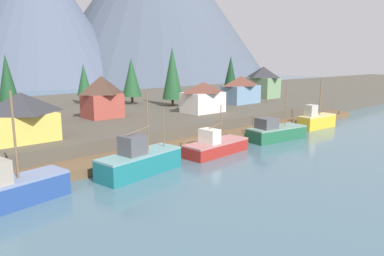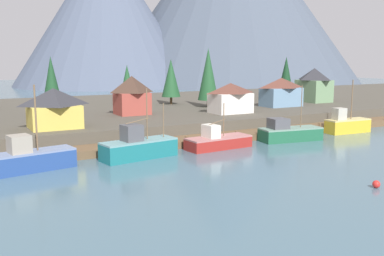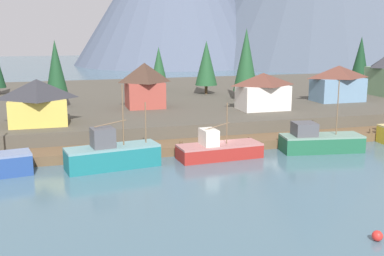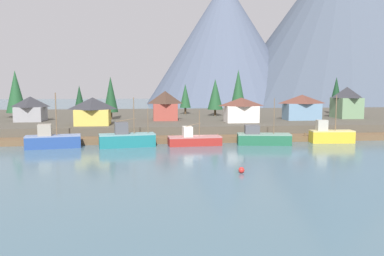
{
  "view_description": "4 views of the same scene",
  "coord_description": "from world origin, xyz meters",
  "px_view_note": "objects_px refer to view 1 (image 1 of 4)",
  "views": [
    {
      "loc": [
        -31.19,
        -31.53,
        11.27
      ],
      "look_at": [
        -1.21,
        1.42,
        2.82
      ],
      "focal_mm": 33.81,
      "sensor_mm": 36.0,
      "label": 1
    },
    {
      "loc": [
        -30.44,
        -49.03,
        11.52
      ],
      "look_at": [
        -1.61,
        2.9,
        2.11
      ],
      "focal_mm": 40.53,
      "sensor_mm": 36.0,
      "label": 2
    },
    {
      "loc": [
        -16.91,
        -47.97,
        13.31
      ],
      "look_at": [
        -1.71,
        3.72,
        2.23
      ],
      "focal_mm": 44.43,
      "sensor_mm": 36.0,
      "label": 3
    },
    {
      "loc": [
        -8.24,
        -69.36,
        10.36
      ],
      "look_at": [
        -0.15,
        3.77,
        2.32
      ],
      "focal_mm": 37.76,
      "sensor_mm": 36.0,
      "label": 4
    }
  ],
  "objects_px": {
    "house_red": "(102,96)",
    "conifer_centre": "(84,80)",
    "house_white": "(203,97)",
    "house_blue": "(241,89)",
    "fishing_boat_blue": "(10,190)",
    "fishing_boat_teal": "(139,161)",
    "fishing_boat_red": "(215,146)",
    "fishing_boat_green": "(275,132)",
    "conifer_mid_left": "(172,73)",
    "conifer_back_right": "(132,77)",
    "conifer_mid_right": "(231,71)",
    "house_yellow": "(22,116)",
    "house_green": "(263,82)",
    "fishing_boat_yellow": "(316,120)",
    "conifer_back_left": "(7,83)"
  },
  "relations": [
    {
      "from": "fishing_boat_green",
      "to": "house_red",
      "type": "distance_m",
      "value": 26.38
    },
    {
      "from": "fishing_boat_yellow",
      "to": "house_green",
      "type": "xyz_separation_m",
      "value": [
        13.73,
        21.36,
        4.85
      ]
    },
    {
      "from": "conifer_mid_left",
      "to": "conifer_centre",
      "type": "xyz_separation_m",
      "value": [
        -10.87,
        14.61,
        -1.48
      ]
    },
    {
      "from": "house_yellow",
      "to": "conifer_back_left",
      "type": "distance_m",
      "value": 13.26
    },
    {
      "from": "house_blue",
      "to": "house_yellow",
      "type": "distance_m",
      "value": 44.72
    },
    {
      "from": "house_blue",
      "to": "fishing_boat_green",
      "type": "bearing_deg",
      "value": -127.57
    },
    {
      "from": "fishing_boat_yellow",
      "to": "house_yellow",
      "type": "height_order",
      "value": "fishing_boat_yellow"
    },
    {
      "from": "house_red",
      "to": "conifer_mid_right",
      "type": "height_order",
      "value": "conifer_mid_right"
    },
    {
      "from": "house_white",
      "to": "conifer_mid_right",
      "type": "bearing_deg",
      "value": 34.63
    },
    {
      "from": "fishing_boat_yellow",
      "to": "house_green",
      "type": "bearing_deg",
      "value": 61.19
    },
    {
      "from": "house_blue",
      "to": "conifer_centre",
      "type": "relative_size",
      "value": 0.99
    },
    {
      "from": "fishing_boat_teal",
      "to": "fishing_boat_red",
      "type": "relative_size",
      "value": 1.04
    },
    {
      "from": "house_green",
      "to": "house_white",
      "type": "xyz_separation_m",
      "value": [
        -26.75,
        -7.67,
        -1.09
      ]
    },
    {
      "from": "fishing_boat_blue",
      "to": "house_yellow",
      "type": "relative_size",
      "value": 1.33
    },
    {
      "from": "fishing_boat_blue",
      "to": "fishing_boat_yellow",
      "type": "xyz_separation_m",
      "value": [
        47.76,
        0.68,
        0.01
      ]
    },
    {
      "from": "house_green",
      "to": "conifer_mid_left",
      "type": "relative_size",
      "value": 0.65
    },
    {
      "from": "fishing_boat_red",
      "to": "fishing_boat_green",
      "type": "distance_m",
      "value": 11.83
    },
    {
      "from": "fishing_boat_teal",
      "to": "conifer_back_right",
      "type": "relative_size",
      "value": 1.04
    },
    {
      "from": "fishing_boat_red",
      "to": "house_blue",
      "type": "height_order",
      "value": "house_blue"
    },
    {
      "from": "fishing_boat_green",
      "to": "house_blue",
      "type": "height_order",
      "value": "house_blue"
    },
    {
      "from": "fishing_boat_green",
      "to": "house_white",
      "type": "height_order",
      "value": "fishing_boat_green"
    },
    {
      "from": "fishing_boat_blue",
      "to": "fishing_boat_teal",
      "type": "height_order",
      "value": "fishing_boat_blue"
    },
    {
      "from": "house_yellow",
      "to": "house_blue",
      "type": "bearing_deg",
      "value": 8.15
    },
    {
      "from": "house_white",
      "to": "conifer_centre",
      "type": "distance_m",
      "value": 26.4
    },
    {
      "from": "fishing_boat_green",
      "to": "fishing_boat_yellow",
      "type": "height_order",
      "value": "fishing_boat_yellow"
    },
    {
      "from": "fishing_boat_green",
      "to": "house_yellow",
      "type": "distance_m",
      "value": 32.67
    },
    {
      "from": "house_yellow",
      "to": "conifer_mid_left",
      "type": "xyz_separation_m",
      "value": [
        31.31,
        12.34,
        3.53
      ]
    },
    {
      "from": "house_red",
      "to": "house_white",
      "type": "distance_m",
      "value": 16.62
    },
    {
      "from": "conifer_mid_right",
      "to": "conifer_centre",
      "type": "bearing_deg",
      "value": 175.09
    },
    {
      "from": "fishing_boat_red",
      "to": "conifer_mid_left",
      "type": "xyz_separation_m",
      "value": [
        13.08,
        24.1,
        7.77
      ]
    },
    {
      "from": "house_white",
      "to": "house_blue",
      "type": "bearing_deg",
      "value": 15.38
    },
    {
      "from": "house_white",
      "to": "conifer_mid_right",
      "type": "xyz_separation_m",
      "value": [
        30.67,
        21.19,
        3.22
      ]
    },
    {
      "from": "fishing_boat_teal",
      "to": "conifer_mid_left",
      "type": "xyz_separation_m",
      "value": [
        24.34,
        24.46,
        7.4
      ]
    },
    {
      "from": "fishing_boat_blue",
      "to": "house_yellow",
      "type": "height_order",
      "value": "fishing_boat_blue"
    },
    {
      "from": "fishing_boat_blue",
      "to": "fishing_boat_yellow",
      "type": "relative_size",
      "value": 1.07
    },
    {
      "from": "fishing_boat_green",
      "to": "conifer_mid_right",
      "type": "relative_size",
      "value": 0.97
    },
    {
      "from": "conifer_back_right",
      "to": "house_white",
      "type": "bearing_deg",
      "value": -82.27
    },
    {
      "from": "fishing_boat_red",
      "to": "conifer_back_right",
      "type": "xyz_separation_m",
      "value": [
        9.06,
        32.0,
        6.85
      ]
    },
    {
      "from": "fishing_boat_teal",
      "to": "fishing_boat_red",
      "type": "height_order",
      "value": "fishing_boat_teal"
    },
    {
      "from": "fishing_boat_red",
      "to": "conifer_mid_right",
      "type": "bearing_deg",
      "value": 36.17
    },
    {
      "from": "house_blue",
      "to": "house_white",
      "type": "distance_m",
      "value": 15.08
    },
    {
      "from": "house_red",
      "to": "conifer_centre",
      "type": "bearing_deg",
      "value": 71.6
    },
    {
      "from": "house_red",
      "to": "house_yellow",
      "type": "relative_size",
      "value": 0.94
    },
    {
      "from": "conifer_centre",
      "to": "fishing_boat_teal",
      "type": "bearing_deg",
      "value": -109.02
    },
    {
      "from": "house_red",
      "to": "house_green",
      "type": "relative_size",
      "value": 0.88
    },
    {
      "from": "fishing_boat_blue",
      "to": "conifer_mid_right",
      "type": "height_order",
      "value": "conifer_mid_right"
    },
    {
      "from": "house_red",
      "to": "conifer_centre",
      "type": "relative_size",
      "value": 0.8
    },
    {
      "from": "fishing_boat_red",
      "to": "house_yellow",
      "type": "height_order",
      "value": "house_yellow"
    },
    {
      "from": "house_yellow",
      "to": "conifer_back_right",
      "type": "distance_m",
      "value": 34.08
    },
    {
      "from": "fishing_boat_blue",
      "to": "conifer_centre",
      "type": "bearing_deg",
      "value": 47.01
    }
  ]
}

